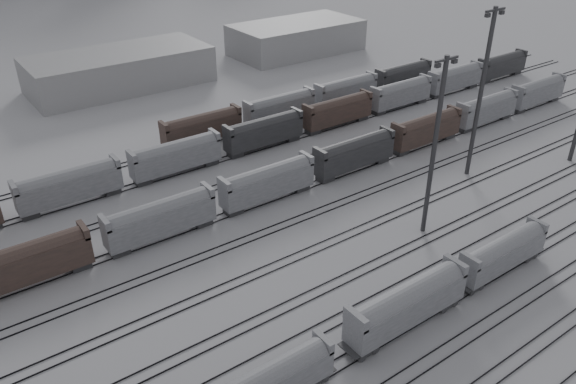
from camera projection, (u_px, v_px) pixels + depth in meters
ground at (378, 352)px, 57.20m from camera, size 900.00×900.00×0.00m
tracks at (280, 267)px, 69.53m from camera, size 220.00×71.50×0.16m
hopper_car_a at (267, 383)px, 49.90m from camera, size 13.29×2.64×4.75m
hopper_car_b at (407, 303)px, 58.68m from camera, size 15.33×3.05×5.48m
hopper_car_c at (503, 252)px, 67.24m from camera, size 13.62×2.71×4.87m
light_mast_c at (435, 145)px, 70.47m from camera, size 3.88×0.62×24.26m
light_mast_d at (481, 91)px, 84.64m from camera, size 4.23×0.68×26.44m
bg_string_near at (267, 184)px, 82.52m from camera, size 151.00×3.00×5.60m
bg_string_mid at (264, 133)px, 98.92m from camera, size 151.00×3.00×5.60m
bg_string_far at (314, 100)px, 113.49m from camera, size 66.00×3.00×5.60m
warehouse_mid at (120, 70)px, 127.47m from camera, size 40.00×18.00×8.00m
warehouse_right at (296, 37)px, 152.95m from camera, size 35.00×18.00×8.00m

